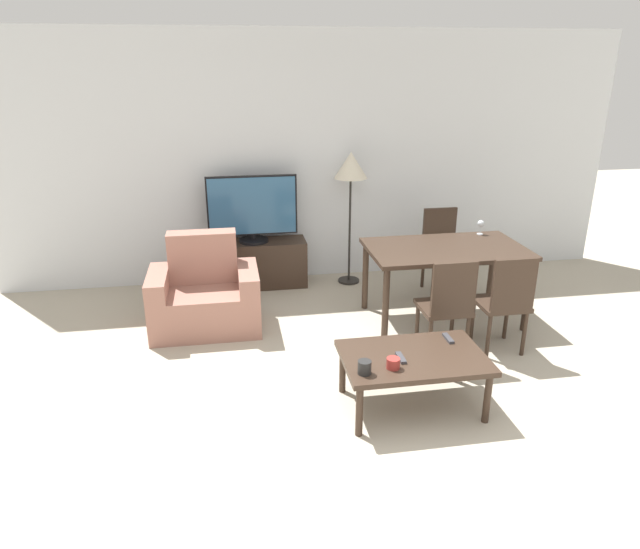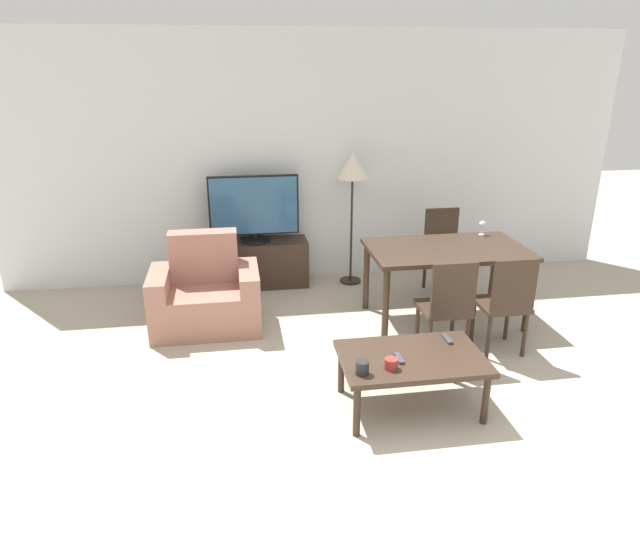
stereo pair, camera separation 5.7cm
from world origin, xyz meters
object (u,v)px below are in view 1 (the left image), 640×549
object	(u,v)px
dining_table	(445,255)
wine_glass_left	(481,225)
tv_stand	(255,264)
cup_white_near	(393,363)
coffee_table	(413,361)
floor_lamp	(351,171)
dining_chair_near	(447,304)
remote_secondary	(448,338)
dining_chair_near_right	(506,300)
cup_colored_far	(365,367)
armchair	(205,297)
remote_primary	(401,358)
tv	(252,209)
dining_chair_far	(442,246)

from	to	relation	value
dining_table	wine_glass_left	distance (m)	0.62
tv_stand	cup_white_near	size ratio (longest dim) A/B	12.31
coffee_table	floor_lamp	size ratio (longest dim) A/B	0.69
dining_chair_near	cup_white_near	bearing A→B (deg)	-130.84
remote_secondary	dining_chair_near_right	bearing A→B (deg)	34.48
cup_white_near	cup_colored_far	world-z (taller)	cup_colored_far
dining_chair_near	floor_lamp	size ratio (longest dim) A/B	0.61
dining_chair_near	cup_white_near	distance (m)	1.08
floor_lamp	cup_colored_far	size ratio (longest dim) A/B	15.57
armchair	dining_chair_near_right	distance (m)	2.69
dining_chair_near_right	remote_primary	xyz separation A→B (m)	(-1.13, -0.70, -0.07)
remote_primary	floor_lamp	bearing A→B (deg)	85.69
tv_stand	remote_secondary	size ratio (longest dim) A/B	7.56
tv	coffee_table	world-z (taller)	tv
cup_colored_far	cup_white_near	bearing A→B (deg)	10.01
dining_table	cup_white_near	distance (m)	1.84
dining_chair_near	dining_chair_far	world-z (taller)	same
dining_chair_near_right	cup_colored_far	world-z (taller)	dining_chair_near_right
tv	dining_chair_near	size ratio (longest dim) A/B	1.08
tv	cup_colored_far	size ratio (longest dim) A/B	10.17
dining_chair_far	cup_colored_far	xyz separation A→B (m)	(-1.43, -2.33, -0.03)
remote_secondary	cup_white_near	size ratio (longest dim) A/B	1.63
coffee_table	dining_chair_near_right	bearing A→B (deg)	32.98
dining_chair_far	remote_secondary	xyz separation A→B (m)	(-0.69, -1.95, -0.07)
tv	dining_chair_near_right	size ratio (longest dim) A/B	1.08
armchair	dining_table	bearing A→B (deg)	-5.00
coffee_table	dining_chair_near	distance (m)	0.84
tv_stand	remote_primary	size ratio (longest dim) A/B	7.56
tv_stand	tv	bearing A→B (deg)	-90.00
tv_stand	dining_chair_far	size ratio (longest dim) A/B	1.27
tv_stand	wine_glass_left	xyz separation A→B (m)	(2.22, -0.84, 0.58)
armchair	coffee_table	world-z (taller)	armchair
dining_chair_far	dining_chair_near	bearing A→B (deg)	-109.17
dining_chair_near_right	remote_primary	size ratio (longest dim) A/B	5.94
wine_glass_left	coffee_table	bearing A→B (deg)	-125.74
armchair	cup_white_near	distance (m)	2.19
floor_lamp	wine_glass_left	bearing A→B (deg)	-33.99
dining_table	dining_chair_far	size ratio (longest dim) A/B	1.65
dining_chair_far	wine_glass_left	world-z (taller)	dining_chair_far
dining_table	dining_chair_near	distance (m)	0.80
tv_stand	tv	distance (m)	0.62
tv	floor_lamp	xyz separation A→B (m)	(1.06, -0.05, 0.39)
armchair	dining_table	world-z (taller)	armchair
tv	dining_chair_far	bearing A→B (deg)	-12.22
floor_lamp	wine_glass_left	xyz separation A→B (m)	(1.16, -0.78, -0.43)
remote_primary	dining_chair_near	bearing A→B (deg)	48.85
armchair	cup_white_near	xyz separation A→B (m)	(1.30, -1.75, 0.15)
floor_lamp	remote_primary	xyz separation A→B (m)	(-0.19, -2.56, -0.84)
floor_lamp	tv	bearing A→B (deg)	177.21
remote_secondary	cup_white_near	bearing A→B (deg)	-147.24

